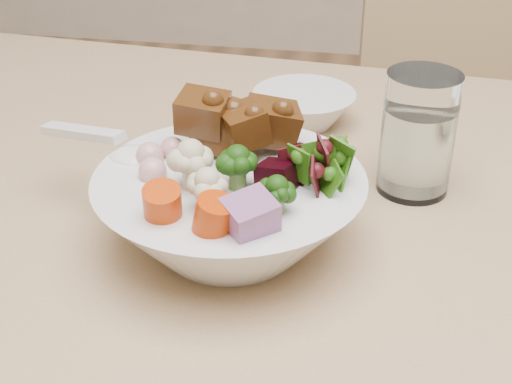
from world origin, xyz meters
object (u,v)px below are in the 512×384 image
at_px(dining_table, 452,325).
at_px(food_bowl, 232,206).
at_px(water_glass, 417,138).
at_px(side_bowl, 304,109).
at_px(chair_far, 462,179).

height_order(dining_table, food_bowl, food_bowl).
distance_m(dining_table, food_bowl, 0.25).
bearing_deg(water_glass, food_bowl, -140.77).
relative_size(dining_table, side_bowl, 13.56).
bearing_deg(chair_far, dining_table, -106.80).
distance_m(chair_far, food_bowl, 0.86).
relative_size(chair_far, water_glass, 6.70).
xyz_separation_m(chair_far, water_glass, (-0.14, -0.59, 0.36)).
xyz_separation_m(dining_table, water_glass, (-0.05, 0.12, 0.14)).
xyz_separation_m(food_bowl, water_glass, (0.17, 0.14, 0.02)).
bearing_deg(water_glass, dining_table, -68.85).
relative_size(food_bowl, water_glass, 1.91).
relative_size(dining_table, chair_far, 2.01).
bearing_deg(chair_far, food_bowl, -122.64).
bearing_deg(water_glass, side_bowl, 133.76).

